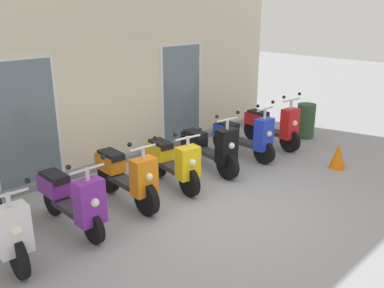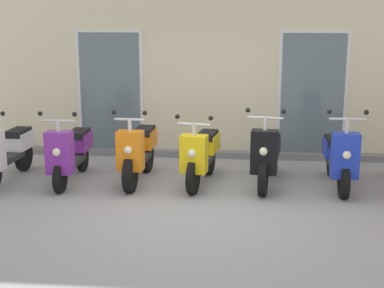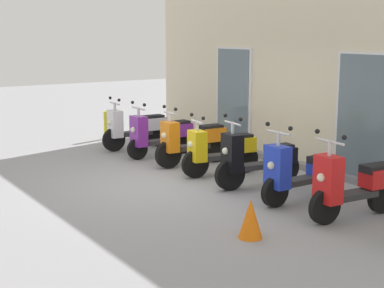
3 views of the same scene
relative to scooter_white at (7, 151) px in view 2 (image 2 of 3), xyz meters
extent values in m
plane|color=#939399|center=(3.08, -0.84, -0.49)|extent=(40.00, 40.00, 0.00)
cube|color=beige|center=(3.08, 2.01, 1.41)|extent=(9.60, 0.30, 3.80)
cube|color=slate|center=(3.08, 1.76, -0.43)|extent=(9.60, 0.20, 0.12)
cube|color=silver|center=(1.24, 1.84, 0.66)|extent=(1.23, 0.04, 2.30)
cube|color=slate|center=(1.24, 1.82, 0.66)|extent=(1.11, 0.02, 2.22)
cube|color=silver|center=(4.92, 1.84, 0.66)|extent=(1.23, 0.04, 2.30)
cube|color=slate|center=(4.92, 1.82, 0.66)|extent=(1.11, 0.02, 2.22)
cylinder|color=black|center=(0.03, 0.59, -0.23)|extent=(0.11, 0.53, 0.53)
cube|color=#2D2D30|center=(0.00, 0.03, -0.13)|extent=(0.29, 0.71, 0.09)
cube|color=white|center=(0.02, 0.49, 0.06)|extent=(0.32, 0.53, 0.28)
cube|color=black|center=(0.02, 0.45, 0.20)|extent=(0.28, 0.49, 0.11)
sphere|color=black|center=(0.22, -0.51, 0.68)|extent=(0.07, 0.07, 0.07)
cylinder|color=black|center=(1.02, -0.51, -0.27)|extent=(0.09, 0.45, 0.45)
cylinder|color=black|center=(1.02, 0.65, -0.27)|extent=(0.09, 0.45, 0.45)
cube|color=#2D2D30|center=(1.02, 0.07, -0.17)|extent=(0.26, 0.72, 0.09)
cube|color=purple|center=(1.02, -0.47, 0.11)|extent=(0.38, 0.24, 0.63)
sphere|color=#F2EFCC|center=(1.02, -0.60, 0.15)|extent=(0.12, 0.12, 0.12)
cube|color=purple|center=(1.02, 0.55, 0.05)|extent=(0.30, 0.52, 0.28)
cube|color=black|center=(1.02, 0.51, 0.19)|extent=(0.26, 0.48, 0.11)
cylinder|color=silver|center=(1.02, -0.47, 0.51)|extent=(0.06, 0.06, 0.20)
cylinder|color=silver|center=(1.02, -0.47, 0.59)|extent=(0.51, 0.04, 0.04)
sphere|color=black|center=(1.28, -0.47, 0.69)|extent=(0.07, 0.07, 0.07)
sphere|color=black|center=(0.77, -0.47, 0.69)|extent=(0.07, 0.07, 0.07)
cylinder|color=black|center=(2.05, -0.38, -0.22)|extent=(0.15, 0.55, 0.54)
cylinder|color=black|center=(2.11, 0.74, -0.22)|extent=(0.15, 0.55, 0.54)
cube|color=#2D2D30|center=(2.08, 0.18, -0.12)|extent=(0.29, 0.70, 0.09)
cube|color=orange|center=(2.05, -0.34, 0.13)|extent=(0.39, 0.26, 0.59)
sphere|color=#F2EFCC|center=(2.04, -0.47, 0.17)|extent=(0.12, 0.12, 0.12)
cube|color=orange|center=(2.10, 0.64, 0.09)|extent=(0.33, 0.53, 0.28)
cube|color=black|center=(2.10, 0.60, 0.23)|extent=(0.28, 0.49, 0.11)
cylinder|color=silver|center=(2.05, -0.34, 0.51)|extent=(0.06, 0.06, 0.22)
cylinder|color=silver|center=(2.05, -0.34, 0.60)|extent=(0.46, 0.06, 0.04)
sphere|color=black|center=(2.28, -0.35, 0.70)|extent=(0.07, 0.07, 0.07)
sphere|color=black|center=(1.82, -0.33, 0.70)|extent=(0.07, 0.07, 0.07)
cylinder|color=black|center=(2.99, -0.38, -0.24)|extent=(0.18, 0.52, 0.51)
cylinder|color=black|center=(3.16, 0.66, -0.24)|extent=(0.18, 0.52, 0.51)
cube|color=#2D2D30|center=(3.07, 0.14, -0.14)|extent=(0.36, 0.68, 0.09)
cube|color=yellow|center=(2.99, -0.34, 0.10)|extent=(0.41, 0.30, 0.56)
sphere|color=#F2EFCC|center=(2.97, -0.46, 0.14)|extent=(0.12, 0.12, 0.12)
cube|color=yellow|center=(3.14, 0.56, 0.06)|extent=(0.38, 0.56, 0.28)
cube|color=black|center=(3.13, 0.52, 0.20)|extent=(0.33, 0.52, 0.11)
cylinder|color=silver|center=(2.99, -0.34, 0.46)|extent=(0.06, 0.06, 0.20)
cylinder|color=silver|center=(2.99, -0.34, 0.55)|extent=(0.49, 0.12, 0.04)
sphere|color=black|center=(3.24, -0.38, 0.65)|extent=(0.07, 0.07, 0.07)
sphere|color=black|center=(2.75, -0.30, 0.65)|extent=(0.07, 0.07, 0.07)
cylinder|color=black|center=(4.01, -0.36, -0.23)|extent=(0.18, 0.54, 0.53)
cylinder|color=black|center=(4.16, 0.76, -0.23)|extent=(0.18, 0.54, 0.53)
cube|color=#2D2D30|center=(4.08, 0.20, -0.13)|extent=(0.35, 0.73, 0.09)
cube|color=black|center=(4.01, -0.32, 0.15)|extent=(0.41, 0.29, 0.64)
sphere|color=#F2EFCC|center=(3.99, -0.45, 0.19)|extent=(0.12, 0.12, 0.12)
cube|color=black|center=(4.14, 0.66, 0.02)|extent=(0.37, 0.56, 0.28)
cube|color=black|center=(4.14, 0.62, 0.16)|extent=(0.32, 0.51, 0.11)
cylinder|color=silver|center=(4.01, -0.32, 0.56)|extent=(0.06, 0.06, 0.22)
cylinder|color=silver|center=(4.01, -0.32, 0.65)|extent=(0.50, 0.10, 0.04)
sphere|color=black|center=(4.26, -0.35, 0.75)|extent=(0.07, 0.07, 0.07)
sphere|color=black|center=(3.76, -0.29, 0.75)|extent=(0.07, 0.07, 0.07)
cylinder|color=black|center=(5.15, -0.37, -0.26)|extent=(0.11, 0.48, 0.47)
cylinder|color=black|center=(5.16, 0.78, -0.26)|extent=(0.11, 0.48, 0.47)
cube|color=#2D2D30|center=(5.16, 0.20, -0.16)|extent=(0.26, 0.71, 0.09)
cube|color=#1E38C6|center=(5.15, -0.33, 0.13)|extent=(0.38, 0.24, 0.65)
sphere|color=#F2EFCC|center=(5.15, -0.46, 0.17)|extent=(0.12, 0.12, 0.12)
cube|color=#1E38C6|center=(5.16, 0.68, -0.01)|extent=(0.30, 0.52, 0.28)
cube|color=black|center=(5.16, 0.64, 0.13)|extent=(0.26, 0.48, 0.11)
cylinder|color=silver|center=(5.15, -0.33, 0.56)|extent=(0.06, 0.06, 0.24)
cylinder|color=silver|center=(5.15, -0.33, 0.66)|extent=(0.50, 0.04, 0.04)
sphere|color=black|center=(5.41, -0.33, 0.76)|extent=(0.07, 0.07, 0.07)
sphere|color=black|center=(4.90, -0.33, 0.76)|extent=(0.07, 0.07, 0.07)
camera|label=1|loc=(-1.55, -4.99, 2.61)|focal=38.81mm
camera|label=2|loc=(3.70, -8.09, 2.10)|focal=51.57mm
camera|label=3|loc=(11.58, -6.19, 2.15)|focal=54.49mm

